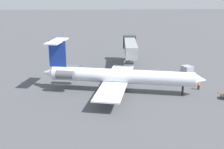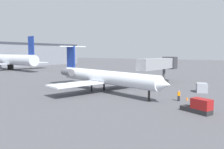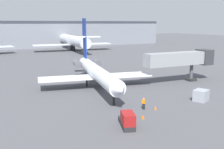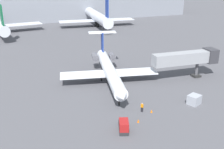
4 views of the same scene
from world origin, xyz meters
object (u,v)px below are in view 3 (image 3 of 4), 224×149
object	(u,v)px
traffic_cone_near	(143,117)
parked_airliner_west_mid	(73,41)
jet_bridge	(183,59)
ground_crew_marshaller	(144,103)
traffic_cone_mid	(155,108)
cargo_container_uld	(201,95)
baggage_tug_lead	(127,121)
regional_jet	(96,71)

from	to	relation	value
traffic_cone_near	parked_airliner_west_mid	bearing A→B (deg)	74.94
parked_airliner_west_mid	jet_bridge	bearing A→B (deg)	-92.09
ground_crew_marshaller	traffic_cone_mid	world-z (taller)	ground_crew_marshaller
jet_bridge	parked_airliner_west_mid	size ratio (longest dim) A/B	0.39
cargo_container_uld	traffic_cone_near	xyz separation A→B (m)	(-12.67, -2.06, -0.61)
baggage_tug_lead	cargo_container_uld	world-z (taller)	baggage_tug_lead
ground_crew_marshaller	baggage_tug_lead	xyz separation A→B (m)	(-5.58, -4.48, -0.02)
parked_airliner_west_mid	baggage_tug_lead	bearing A→B (deg)	-106.85
ground_crew_marshaller	traffic_cone_near	world-z (taller)	ground_crew_marshaller
parked_airliner_west_mid	ground_crew_marshaller	bearing A→B (deg)	-104.07
jet_bridge	ground_crew_marshaller	xyz separation A→B (m)	(-17.76, -10.82, -3.95)
regional_jet	jet_bridge	size ratio (longest dim) A/B	1.87
ground_crew_marshaller	cargo_container_uld	xyz separation A→B (m)	(10.37, -0.98, 0.03)
jet_bridge	traffic_cone_mid	world-z (taller)	jet_bridge
traffic_cone_mid	parked_airliner_west_mid	xyz separation A→B (m)	(18.92, 81.99, 4.18)
baggage_tug_lead	parked_airliner_west_mid	bearing A→B (deg)	73.15
jet_bridge	ground_crew_marshaller	bearing A→B (deg)	-148.65
baggage_tug_lead	traffic_cone_near	bearing A→B (deg)	23.64
baggage_tug_lead	parked_airliner_west_mid	distance (m)	89.48
regional_jet	cargo_container_uld	size ratio (longest dim) A/B	10.75
traffic_cone_near	traffic_cone_mid	xyz separation A→B (m)	(3.72, 2.14, 0.00)
jet_bridge	ground_crew_marshaller	distance (m)	21.17
jet_bridge	ground_crew_marshaller	world-z (taller)	jet_bridge
regional_jet	traffic_cone_mid	world-z (taller)	regional_jet
regional_jet	ground_crew_marshaller	distance (m)	15.65
traffic_cone_mid	parked_airliner_west_mid	bearing A→B (deg)	77.01
regional_jet	parked_airliner_west_mid	distance (m)	68.69
ground_crew_marshaller	baggage_tug_lead	world-z (taller)	baggage_tug_lead
baggage_tug_lead	traffic_cone_mid	distance (m)	7.88
regional_jet	baggage_tug_lead	bearing A→B (deg)	-105.54
cargo_container_uld	traffic_cone_mid	bearing A→B (deg)	179.48
regional_jet	parked_airliner_west_mid	size ratio (longest dim) A/B	0.73
ground_crew_marshaller	baggage_tug_lead	bearing A→B (deg)	-141.28
parked_airliner_west_mid	traffic_cone_near	bearing A→B (deg)	-105.06
traffic_cone_near	ground_crew_marshaller	bearing A→B (deg)	52.85
ground_crew_marshaller	baggage_tug_lead	distance (m)	7.16
regional_jet	baggage_tug_lead	size ratio (longest dim) A/B	7.02
ground_crew_marshaller	cargo_container_uld	world-z (taller)	cargo_container_uld
regional_jet	baggage_tug_lead	world-z (taller)	regional_jet
baggage_tug_lead	parked_airliner_west_mid	xyz separation A→B (m)	(25.91, 85.56, 3.62)
cargo_container_uld	traffic_cone_near	distance (m)	12.85
regional_jet	traffic_cone_near	xyz separation A→B (m)	(-2.28, -18.54, -2.75)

